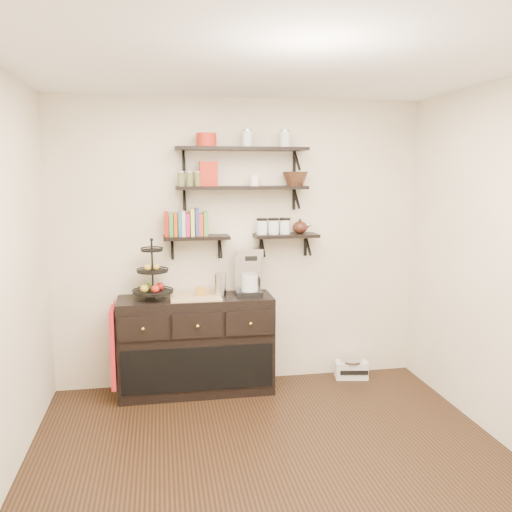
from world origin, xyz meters
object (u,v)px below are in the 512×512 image
(coffee_maker, at_px, (249,272))
(radio, at_px, (351,369))
(sideboard, at_px, (196,345))
(fruit_stand, at_px, (153,279))

(coffee_maker, relative_size, radio, 1.30)
(sideboard, xyz_separation_m, coffee_maker, (0.50, 0.03, 0.66))
(coffee_maker, distance_m, radio, 1.45)
(sideboard, xyz_separation_m, fruit_stand, (-0.37, 0.00, 0.63))
(fruit_stand, height_order, radio, fruit_stand)
(sideboard, xyz_separation_m, radio, (1.53, 0.06, -0.36))
(sideboard, distance_m, coffee_maker, 0.82)
(coffee_maker, bearing_deg, fruit_stand, -173.21)
(sideboard, bearing_deg, fruit_stand, 179.40)
(fruit_stand, distance_m, coffee_maker, 0.87)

